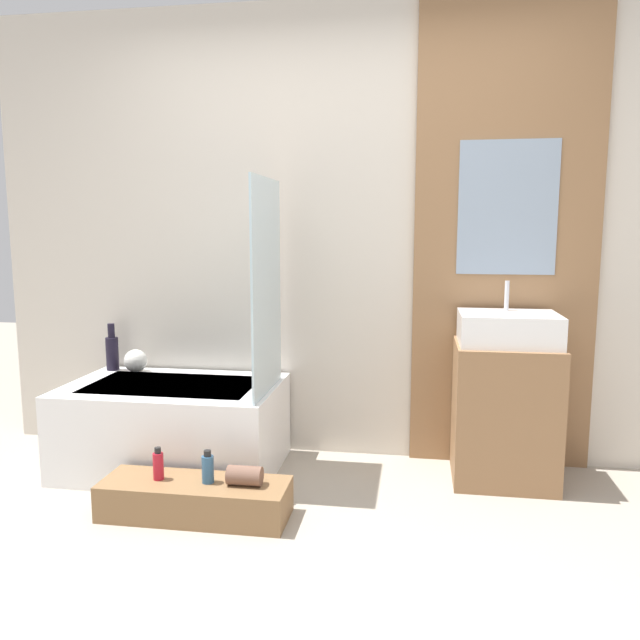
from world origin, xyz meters
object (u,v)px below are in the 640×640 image
bottle_soap_secondary (208,468)px  vase_round_light (136,361)px  vase_tall_dark (112,351)px  sink (508,329)px  bottle_soap_primary (158,465)px  bathtub (174,426)px  wooden_step_bench (195,499)px

bottle_soap_secondary → vase_round_light: bearing=131.8°
bottle_soap_secondary → vase_tall_dark: bearing=136.5°
sink → bottle_soap_primary: bearing=-157.7°
bottle_soap_secondary → bathtub: bearing=125.0°
wooden_step_bench → bottle_soap_primary: bearing=180.0°
wooden_step_bench → bathtub: bearing=120.2°
bathtub → sink: sink is taller
bathtub → bottle_soap_primary: bearing=-75.2°
vase_round_light → bottle_soap_secondary: 1.13m
sink → vase_tall_dark: 2.32m
vase_round_light → bottle_soap_secondary: bearing=-48.2°
sink → bottle_soap_primary: 1.88m
bathtub → vase_round_light: 0.52m
bottle_soap_primary → vase_round_light: bearing=120.8°
vase_tall_dark → wooden_step_bench: bearing=-45.7°
vase_tall_dark → vase_round_light: vase_tall_dark is taller
vase_tall_dark → bottle_soap_primary: vase_tall_dark is taller
sink → vase_round_light: 2.16m
bathtub → wooden_step_bench: bathtub is taller
bottle_soap_primary → sink: bearing=22.3°
sink → bottle_soap_secondary: sink is taller
bathtub → bottle_soap_secondary: (0.39, -0.56, -0.00)m
wooden_step_bench → sink: size_ratio=1.75×
vase_round_light → bottle_soap_secondary: vase_round_light is taller
bathtub → wooden_step_bench: (0.32, -0.56, -0.16)m
vase_tall_dark → bottle_soap_secondary: bearing=-43.5°
wooden_step_bench → bottle_soap_primary: bottle_soap_primary is taller
sink → bottle_soap_primary: (-1.66, -0.68, -0.58)m
bathtub → vase_round_light: vase_round_light is taller
vase_round_light → bottle_soap_primary: size_ratio=0.88×
wooden_step_bench → bottle_soap_primary: 0.24m
sink → wooden_step_bench: bearing=-155.4°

